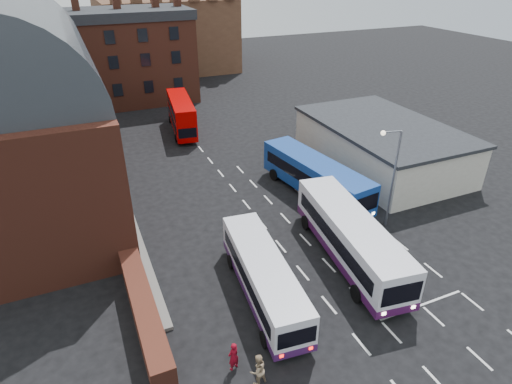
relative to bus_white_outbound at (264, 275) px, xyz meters
name	(u,v)px	position (x,y,z in m)	size (l,w,h in m)	color
ground	(322,296)	(3.25, -1.45, -1.64)	(180.00, 180.00, 0.00)	black
railway_station	(20,108)	(-12.25, 19.55, 5.99)	(12.00, 28.00, 16.00)	#602B1E
forecourt_wall	(145,312)	(-6.95, 0.55, -0.74)	(1.20, 10.00, 1.80)	#602B1E
cream_building	(381,144)	(18.25, 12.55, 0.51)	(10.40, 16.40, 4.25)	beige
brick_terrace	(110,63)	(-2.75, 44.55, 3.86)	(22.00, 10.00, 11.00)	brown
castle_keep	(164,33)	(9.25, 64.55, 4.36)	(22.00, 22.00, 12.00)	brown
bus_white_outbound	(264,275)	(0.00, 0.00, 0.00)	(3.36, 10.37, 2.78)	silver
bus_white_inbound	(350,235)	(6.78, 1.03, 0.29)	(4.30, 12.26, 3.27)	white
bus_blue	(315,175)	(9.25, 9.73, 0.26)	(4.39, 12.10, 3.23)	navy
bus_red_double	(181,115)	(2.89, 29.31, 0.44)	(3.54, 10.00, 3.92)	#BA0100
street_lamp	(391,170)	(11.59, 3.44, 3.05)	(1.55, 0.55, 7.78)	slate
pedestrian_red	(233,356)	(-3.51, -4.15, -0.79)	(0.62, 0.41, 1.71)	maroon
pedestrian_beige	(258,370)	(-2.73, -5.37, -0.75)	(0.87, 0.68, 1.79)	tan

